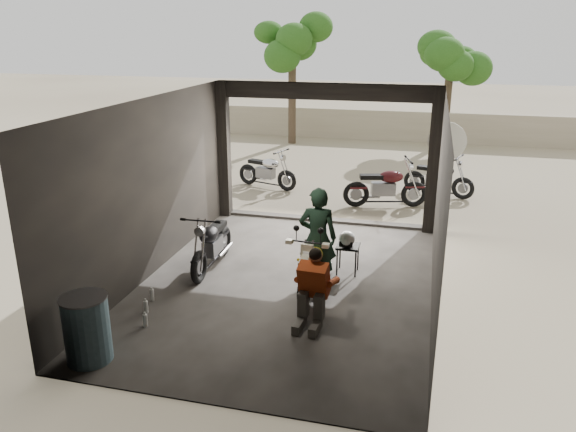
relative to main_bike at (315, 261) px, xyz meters
The scene contains 16 objects.
ground 0.77m from the main_bike, 168.76° to the left, with size 80.00×80.00×0.00m, color #7A6D56.
garage 1.12m from the main_bike, 129.30° to the left, with size 7.00×7.13×3.20m.
boundary_wall 14.12m from the main_bike, 92.17° to the left, with size 18.00×0.30×1.20m, color gray.
tree_left 13.54m from the main_bike, 105.66° to the left, with size 2.20×2.20×5.60m.
tree_right 14.60m from the main_bike, 80.88° to the left, with size 2.20×2.20×5.00m.
main_bike is the anchor object (origin of this frame).
left_bike 2.12m from the main_bike, 167.69° to the left, with size 0.69×1.68×1.13m, color black, non-canonical shape.
outside_bike_a 6.67m from the main_bike, 113.46° to the left, with size 0.69×1.67×1.13m, color black, non-canonical shape.
outside_bike_b 5.18m from the main_bike, 81.72° to the left, with size 0.76×1.85×1.25m, color #400F12, non-canonical shape.
outside_bike_c 6.81m from the main_bike, 72.50° to the left, with size 0.69×1.68×1.14m, color black, non-canonical shape.
rider 0.40m from the main_bike, 89.74° to the left, with size 0.66×0.43×1.80m, color black.
mechanic 1.24m from the main_bike, 80.99° to the right, with size 0.59×0.80×1.16m, color #BE4519, non-canonical shape.
stool 0.94m from the main_bike, 62.09° to the left, with size 0.41×0.41×0.56m.
helmet 0.91m from the main_bike, 61.88° to the left, with size 0.30×0.32×0.29m, color white.
oil_drum 3.85m from the main_bike, 131.21° to the right, with size 0.61×0.61×0.95m, color #3D5B67.
sign_post 4.31m from the main_bike, 59.82° to the left, with size 0.82×0.08×2.45m.
Camera 1 is at (2.27, -8.78, 4.33)m, focal length 35.00 mm.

